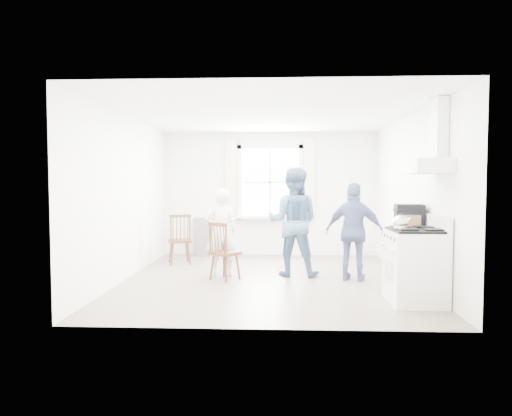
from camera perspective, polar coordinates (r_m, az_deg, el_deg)
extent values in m
cube|color=gray|center=(7.35, 1.45, -8.96)|extent=(4.62, 5.12, 0.02)
cube|color=white|center=(9.71, 1.76, 1.77)|extent=(4.62, 0.04, 2.64)
cube|color=white|center=(4.68, 0.85, 0.32)|extent=(4.62, 0.04, 2.64)
cube|color=white|center=(7.59, -15.95, 1.27)|extent=(0.04, 5.12, 2.64)
cube|color=white|center=(7.50, 19.08, 1.20)|extent=(0.04, 5.12, 2.64)
cube|color=white|center=(7.27, 1.48, 11.67)|extent=(4.62, 5.12, 0.02)
cube|color=white|center=(9.68, 1.75, 3.24)|extent=(1.20, 0.02, 1.40)
cube|color=white|center=(9.68, 1.76, 7.66)|extent=(1.38, 0.09, 0.09)
cube|color=white|center=(9.67, 1.74, -1.17)|extent=(1.38, 0.09, 0.09)
cube|color=white|center=(9.68, -2.08, 3.24)|extent=(0.09, 0.09, 1.58)
cube|color=white|center=(9.66, 5.59, 3.23)|extent=(0.09, 0.09, 1.58)
cube|color=white|center=(9.60, 1.74, -1.12)|extent=(1.38, 0.24, 0.06)
cube|color=white|center=(9.68, -3.12, 3.54)|extent=(0.24, 0.05, 1.70)
cube|color=white|center=(9.65, 6.63, 3.52)|extent=(0.24, 0.05, 1.70)
cube|color=white|center=(6.14, 20.49, 4.89)|extent=(0.45, 0.76, 0.18)
cube|color=white|center=(6.22, 21.90, 9.18)|extent=(0.14, 0.30, 0.76)
cube|color=gray|center=(9.71, -6.58, -3.58)|extent=(0.40, 0.30, 0.80)
cube|color=white|center=(6.19, 19.24, -6.99)|extent=(0.65, 0.76, 0.92)
cube|color=black|center=(6.13, 19.32, -2.62)|extent=(0.61, 0.72, 0.03)
cube|color=white|center=(6.21, 21.94, -1.80)|extent=(0.06, 0.76, 0.20)
cylinder|color=silver|center=(6.07, 16.15, -4.86)|extent=(0.02, 0.61, 0.02)
sphere|color=silver|center=(5.96, 17.61, -1.69)|extent=(0.19, 0.19, 0.19)
cylinder|color=silver|center=(5.96, 17.60, -2.22)|extent=(0.17, 0.17, 0.04)
torus|color=black|center=(5.95, 17.63, -0.61)|extent=(0.12, 0.05, 0.12)
cube|color=white|center=(6.88, 18.16, -6.06)|extent=(0.50, 0.55, 0.90)
cube|color=black|center=(6.78, 18.58, -1.61)|extent=(0.41, 0.37, 0.18)
cube|color=black|center=(6.77, 18.60, -0.20)|extent=(0.41, 0.37, 0.16)
cube|color=#977549|center=(6.66, 18.47, -1.65)|extent=(0.30, 0.22, 0.19)
cube|color=#4B2A18|center=(8.76, -9.54, -4.08)|extent=(0.51, 0.50, 0.05)
cube|color=#4B2A18|center=(8.56, -9.42, -2.48)|extent=(0.39, 0.18, 0.52)
cylinder|color=#4B2A18|center=(8.79, -9.53, -5.56)|extent=(0.03, 0.03, 0.42)
cube|color=#4B2A18|center=(7.27, -3.91, -5.65)|extent=(0.54, 0.53, 0.05)
cube|color=#4B2A18|center=(7.11, -4.83, -3.79)|extent=(0.34, 0.26, 0.51)
cylinder|color=#4B2A18|center=(7.30, -3.90, -7.36)|extent=(0.03, 0.03, 0.40)
imported|color=white|center=(7.50, -4.39, -3.07)|extent=(0.65, 0.65, 1.44)
imported|color=slate|center=(7.55, 4.69, -1.73)|extent=(0.99, 0.99, 1.78)
imported|color=navy|center=(7.30, 12.19, -2.92)|extent=(1.14, 1.14, 1.54)
imported|color=#32713A|center=(9.57, 4.87, 0.08)|extent=(0.22, 0.22, 0.35)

